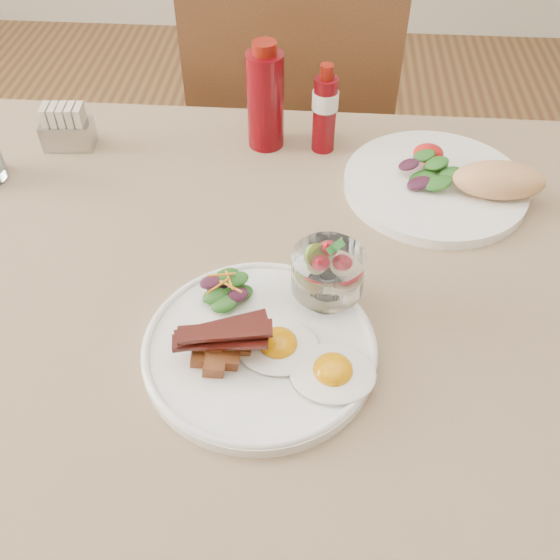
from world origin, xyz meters
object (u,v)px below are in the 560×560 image
at_px(second_plate, 450,182).
at_px(sugar_caddy, 67,129).
at_px(main_plate, 260,349).
at_px(table, 265,324).
at_px(fruit_cup, 328,272).
at_px(hot_sauce_bottle, 325,110).
at_px(ketchup_bottle, 265,99).
at_px(chair_far, 292,147).

distance_m(second_plate, sugar_caddy, 0.63).
bearing_deg(sugar_caddy, main_plate, -53.18).
bearing_deg(table, fruit_cup, -27.40).
bearing_deg(second_plate, fruit_cup, -125.61).
relative_size(table, hot_sauce_bottle, 8.89).
relative_size(table, main_plate, 4.75).
height_order(table, ketchup_bottle, ketchup_bottle).
xyz_separation_m(main_plate, fruit_cup, (0.08, 0.08, 0.06)).
xyz_separation_m(second_plate, sugar_caddy, (-0.62, 0.08, 0.01)).
relative_size(main_plate, fruit_cup, 3.09).
bearing_deg(second_plate, ketchup_bottle, 158.95).
xyz_separation_m(table, second_plate, (0.27, 0.22, 0.11)).
height_order(chair_far, hot_sauce_bottle, chair_far).
relative_size(fruit_cup, sugar_caddy, 1.05).
bearing_deg(ketchup_bottle, chair_far, 85.35).
bearing_deg(chair_far, ketchup_bottle, -94.65).
height_order(main_plate, fruit_cup, fruit_cup).
bearing_deg(main_plate, ketchup_bottle, 94.22).
xyz_separation_m(chair_far, second_plate, (0.27, -0.45, 0.25)).
relative_size(ketchup_bottle, hot_sauce_bottle, 1.20).
relative_size(fruit_cup, hot_sauce_bottle, 0.61).
bearing_deg(chair_far, hot_sauce_bottle, -78.51).
bearing_deg(hot_sauce_bottle, ketchup_bottle, 175.65).
relative_size(chair_far, hot_sauce_bottle, 6.21).
xyz_separation_m(table, main_plate, (0.01, -0.12, 0.10)).
bearing_deg(main_plate, hot_sauce_bottle, 81.83).
xyz_separation_m(table, hot_sauce_bottle, (0.07, 0.32, 0.16)).
xyz_separation_m(main_plate, second_plate, (0.26, 0.34, 0.01)).
bearing_deg(ketchup_bottle, fruit_cup, -73.54).
xyz_separation_m(main_plate, ketchup_bottle, (-0.03, 0.45, 0.08)).
bearing_deg(sugar_caddy, chair_far, 41.59).
bearing_deg(fruit_cup, hot_sauce_bottle, 92.07).
bearing_deg(second_plate, sugar_caddy, 172.71).
bearing_deg(hot_sauce_bottle, sugar_caddy, -176.48).
bearing_deg(sugar_caddy, ketchup_bottle, 1.53).
distance_m(chair_far, sugar_caddy, 0.58).
height_order(hot_sauce_bottle, sugar_caddy, hot_sauce_bottle).
height_order(table, hot_sauce_bottle, hot_sauce_bottle).
relative_size(table, sugar_caddy, 15.46).
height_order(table, second_plate, second_plate).
relative_size(main_plate, hot_sauce_bottle, 1.87).
distance_m(fruit_cup, ketchup_bottle, 0.39).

